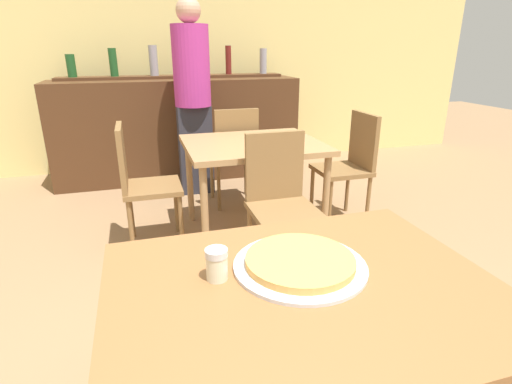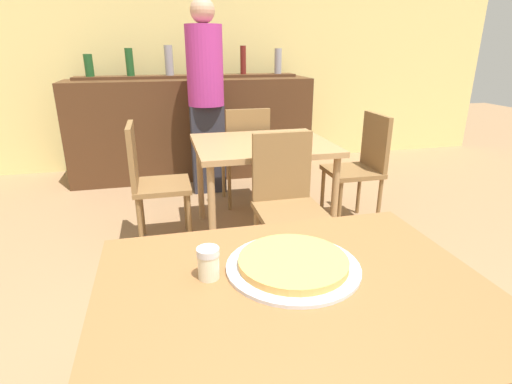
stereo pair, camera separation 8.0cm
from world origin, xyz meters
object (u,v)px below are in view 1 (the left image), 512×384
chair_far_side_back (234,150)px  person_standing (193,93)px  cheese_shaker (217,264)px  chair_far_side_right (351,161)px  chair_far_side_front (280,195)px  chair_far_side_left (140,179)px  pizza_tray (300,263)px

chair_far_side_back → person_standing: 0.72m
chair_far_side_back → cheese_shaker: (-0.62, -2.34, 0.26)m
chair_far_side_back → chair_far_side_right: bearing=144.2°
person_standing → chair_far_side_right: bearing=-43.9°
chair_far_side_front → person_standing: bearing=99.6°
cheese_shaker → person_standing: person_standing is taller
cheese_shaker → chair_far_side_front: bearing=61.8°
chair_far_side_back → chair_far_side_left: 1.02m
chair_far_side_left → person_standing: (0.55, 1.07, 0.46)m
pizza_tray → person_standing: 2.84m
chair_far_side_front → pizza_tray: bearing=-106.8°
cheese_shaker → person_standing: (0.34, 2.81, 0.20)m
chair_far_side_left → pizza_tray: chair_far_side_left is taller
chair_far_side_front → pizza_tray: size_ratio=2.11×
chair_far_side_front → chair_far_side_back: bearing=90.0°
pizza_tray → chair_far_side_back: bearing=81.5°
chair_far_side_left → cheese_shaker: chair_far_side_left is taller
chair_far_side_back → chair_far_side_front: bearing=90.0°
cheese_shaker → chair_far_side_left: bearing=96.9°
chair_far_side_front → person_standing: 1.75m
chair_far_side_left → cheese_shaker: size_ratio=9.04×
chair_far_side_front → chair_far_side_right: (0.83, 0.60, 0.00)m
chair_far_side_front → cheese_shaker: size_ratio=9.04×
chair_far_side_right → pizza_tray: bearing=-33.9°
chair_far_side_front → chair_far_side_right: same height
chair_far_side_front → pizza_tray: (-0.35, -1.16, 0.23)m
chair_far_side_right → cheese_shaker: size_ratio=9.04×
cheese_shaker → person_standing: 2.84m
person_standing → chair_far_side_left: bearing=-117.2°
person_standing → chair_far_side_front: bearing=-80.4°
chair_far_side_front → chair_far_side_right: bearing=35.8°
pizza_tray → person_standing: person_standing is taller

